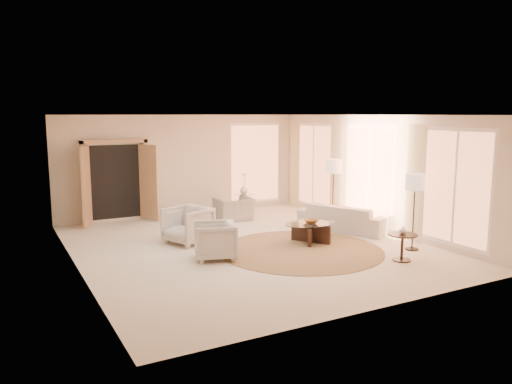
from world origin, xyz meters
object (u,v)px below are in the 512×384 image
sofa (344,217)px  armchair_right (215,239)px  side_table (244,202)px  end_vase (403,230)px  floor_lamp_near (334,169)px  side_vase (244,189)px  end_table (402,242)px  accent_chair (234,205)px  floor_lamp_far (415,185)px  bowl (311,221)px  armchair_left (188,223)px  coffee_table (311,230)px

sofa → armchair_right: (-3.77, -0.76, 0.08)m
side_table → end_vase: bearing=-82.3°
floor_lamp_near → side_vase: size_ratio=7.12×
side_table → end_table: bearing=-82.3°
end_table → end_vase: size_ratio=3.56×
accent_chair → side_table: accent_chair is taller
floor_lamp_far → bowl: size_ratio=4.90×
bowl → end_vase: end_vase is taller
bowl → end_vase: size_ratio=2.06×
floor_lamp_far → end_vase: floor_lamp_far is taller
armchair_right → side_vase: (2.42, 3.51, 0.34)m
floor_lamp_far → armchair_right: bearing=160.8°
armchair_left → floor_lamp_near: size_ratio=0.52×
accent_chair → side_vase: size_ratio=3.98×
accent_chair → end_vase: 5.07m
coffee_table → end_table: end_table is taller
armchair_left → side_table: 3.25m
accent_chair → floor_lamp_far: floor_lamp_far is taller
floor_lamp_near → side_vase: bearing=125.1°
coffee_table → end_vase: (0.77, -1.98, 0.33)m
armchair_right → sofa: bearing=119.8°
armchair_left → coffee_table: size_ratio=0.70×
bowl → side_vase: side_vase is taller
floor_lamp_near → side_vase: floor_lamp_near is taller
armchair_left → accent_chair: size_ratio=0.94×
coffee_table → end_vase: 2.15m
sofa → floor_lamp_near: size_ratio=1.30×
sofa → side_table: 3.07m
bowl → armchair_left: bearing=152.4°
end_vase → side_table: bearing=97.7°
accent_chair → floor_lamp_near: size_ratio=0.56×
coffee_table → sofa: bearing=23.8°
armchair_right → floor_lamp_far: 4.24m
side_table → floor_lamp_far: 5.18m
armchair_left → side_vase: (2.46, 2.12, 0.30)m
sofa → floor_lamp_far: size_ratio=1.37×
end_table → bowl: size_ratio=1.72×
armchair_left → end_table: size_ratio=1.57×
sofa → armchair_left: armchair_left is taller
armchair_left → coffee_table: bearing=40.6°
side_table → floor_lamp_near: size_ratio=0.37×
floor_lamp_near → floor_lamp_far: (0.00, -2.76, -0.07)m
armchair_left → side_vase: bearing=108.9°
coffee_table → bowl: 0.21m
armchair_left → coffee_table: armchair_left is taller
sofa → armchair_right: size_ratio=2.75×
floor_lamp_far → sofa: bearing=93.5°
armchair_left → bowl: 2.72m
end_table → floor_lamp_far: size_ratio=0.35×
floor_lamp_far → end_vase: bearing=-147.7°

